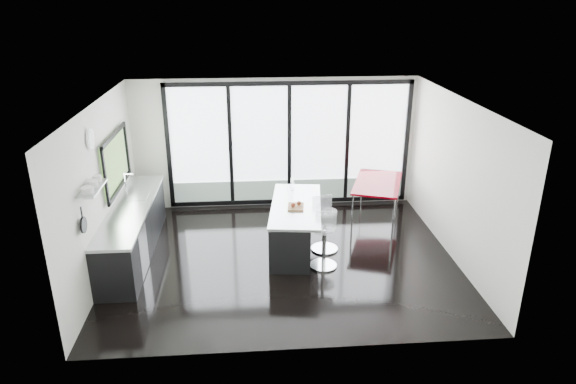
{
  "coord_description": "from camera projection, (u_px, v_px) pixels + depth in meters",
  "views": [
    {
      "loc": [
        -0.57,
        -8.06,
        4.45
      ],
      "look_at": [
        0.1,
        0.3,
        1.15
      ],
      "focal_mm": 32.0,
      "sensor_mm": 36.0,
      "label": 1
    }
  ],
  "objects": [
    {
      "name": "ceiling",
      "position": [
        283.0,
        102.0,
        8.12
      ],
      "size": [
        6.0,
        5.0,
        0.0
      ],
      "primitive_type": "cube",
      "color": "white",
      "rests_on": "wall_back"
    },
    {
      "name": "island",
      "position": [
        292.0,
        225.0,
        9.41
      ],
      "size": [
        1.13,
        2.19,
        1.11
      ],
      "color": "black",
      "rests_on": "floor"
    },
    {
      "name": "red_table",
      "position": [
        376.0,
        201.0,
        10.55
      ],
      "size": [
        1.35,
        1.76,
        0.83
      ],
      "primitive_type": "cube",
      "rotation": [
        0.0,
        0.0,
        -0.34
      ],
      "color": "#78000A",
      "rests_on": "floor"
    },
    {
      "name": "floor",
      "position": [
        284.0,
        258.0,
        9.15
      ],
      "size": [
        6.0,
        5.0,
        0.0
      ],
      "primitive_type": "cube",
      "color": "black",
      "rests_on": "ground"
    },
    {
      "name": "wall_back",
      "position": [
        288.0,
        150.0,
        10.99
      ],
      "size": [
        6.0,
        0.09,
        2.8
      ],
      "color": "silver",
      "rests_on": "ground"
    },
    {
      "name": "wall_right",
      "position": [
        456.0,
        180.0,
        8.86
      ],
      "size": [
        0.0,
        5.0,
        2.8
      ],
      "primitive_type": "cube",
      "color": "silver",
      "rests_on": "ground"
    },
    {
      "name": "wall_front",
      "position": [
        298.0,
        256.0,
        6.32
      ],
      "size": [
        6.0,
        0.0,
        2.8
      ],
      "primitive_type": "cube",
      "color": "silver",
      "rests_on": "ground"
    },
    {
      "name": "counter_cabinets",
      "position": [
        133.0,
        230.0,
        9.15
      ],
      "size": [
        0.69,
        3.24,
        1.36
      ],
      "color": "black",
      "rests_on": "floor"
    },
    {
      "name": "bar_stool_far",
      "position": [
        325.0,
        230.0,
        9.32
      ],
      "size": [
        0.6,
        0.6,
        0.78
      ],
      "primitive_type": "cylinder",
      "rotation": [
        0.0,
        0.0,
        0.26
      ],
      "color": "silver",
      "rests_on": "floor"
    },
    {
      "name": "wall_left",
      "position": [
        106.0,
        175.0,
        8.61
      ],
      "size": [
        0.26,
        5.0,
        2.8
      ],
      "color": "silver",
      "rests_on": "ground"
    },
    {
      "name": "bar_stool_near",
      "position": [
        324.0,
        247.0,
        8.75
      ],
      "size": [
        0.59,
        0.59,
        0.74
      ],
      "primitive_type": "cylinder",
      "rotation": [
        0.0,
        0.0,
        -0.32
      ],
      "color": "silver",
      "rests_on": "floor"
    }
  ]
}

